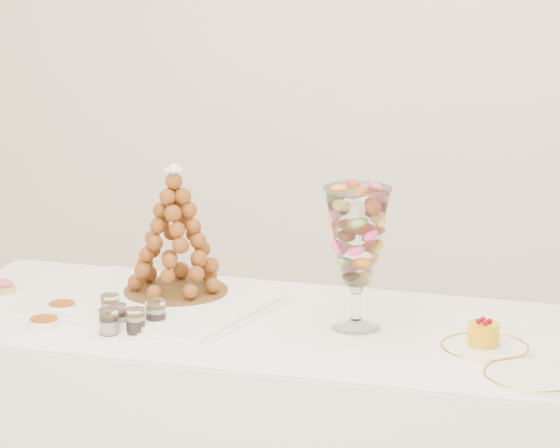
% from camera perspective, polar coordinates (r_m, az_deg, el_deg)
% --- Properties ---
extents(lace_tray, '(0.71, 0.59, 0.02)m').
position_cam_1_polar(lace_tray, '(3.78, -5.53, -3.36)').
color(lace_tray, white).
rests_on(lace_tray, buffet_table).
extents(macaron_vase, '(0.18, 0.18, 0.38)m').
position_cam_1_polar(macaron_vase, '(3.51, 3.33, -0.58)').
color(macaron_vase, white).
rests_on(macaron_vase, buffet_table).
extents(cake_plate, '(0.23, 0.23, 0.01)m').
position_cam_1_polar(cake_plate, '(3.44, 8.80, -5.31)').
color(cake_plate, white).
rests_on(cake_plate, buffet_table).
extents(spare_plate, '(0.26, 0.26, 0.01)m').
position_cam_1_polar(spare_plate, '(3.26, 10.90, -6.45)').
color(spare_plate, white).
rests_on(spare_plate, buffet_table).
extents(pink_tart, '(0.07, 0.07, 0.04)m').
position_cam_1_polar(pink_tart, '(3.96, -11.77, -2.66)').
color(pink_tart, tan).
rests_on(pink_tart, buffet_table).
extents(verrine_a, '(0.05, 0.05, 0.07)m').
position_cam_1_polar(verrine_a, '(3.66, -7.32, -3.56)').
color(verrine_a, white).
rests_on(verrine_a, buffet_table).
extents(verrine_b, '(0.06, 0.06, 0.07)m').
position_cam_1_polar(verrine_b, '(3.58, -6.97, -3.97)').
color(verrine_b, white).
rests_on(verrine_b, buffet_table).
extents(verrine_c, '(0.06, 0.06, 0.07)m').
position_cam_1_polar(verrine_c, '(3.59, -5.37, -3.84)').
color(verrine_c, white).
rests_on(verrine_c, buffet_table).
extents(verrine_d, '(0.05, 0.05, 0.07)m').
position_cam_1_polar(verrine_d, '(3.54, -7.38, -4.19)').
color(verrine_d, white).
rests_on(verrine_d, buffet_table).
extents(verrine_e, '(0.06, 0.06, 0.07)m').
position_cam_1_polar(verrine_e, '(3.54, -6.24, -4.16)').
color(verrine_e, white).
rests_on(verrine_e, buffet_table).
extents(ramekin_back, '(0.08, 0.08, 0.03)m').
position_cam_1_polar(ramekin_back, '(3.75, -9.37, -3.60)').
color(ramekin_back, white).
rests_on(ramekin_back, buffet_table).
extents(ramekin_front, '(0.08, 0.08, 0.03)m').
position_cam_1_polar(ramekin_front, '(3.62, -10.12, -4.25)').
color(ramekin_front, white).
rests_on(ramekin_front, buffet_table).
extents(croquembouche, '(0.30, 0.30, 0.37)m').
position_cam_1_polar(croquembouche, '(3.79, -4.55, -0.27)').
color(croquembouche, brown).
rests_on(croquembouche, lace_tray).
extents(mousse_cake, '(0.08, 0.08, 0.07)m').
position_cam_1_polar(mousse_cake, '(3.44, 8.75, -4.69)').
color(mousse_cake, '#F3A80B').
rests_on(mousse_cake, cake_plate).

